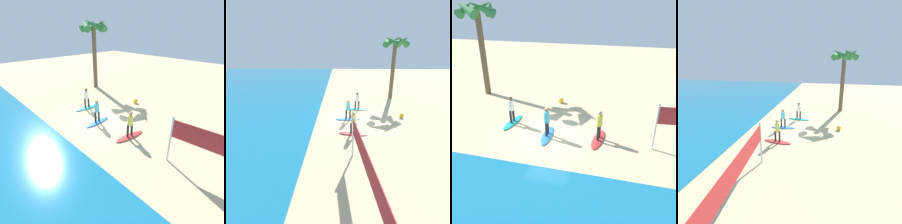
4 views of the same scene
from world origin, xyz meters
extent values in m
plane|color=#CCB789|center=(0.00, 0.00, 0.00)|extent=(60.00, 60.00, 0.00)
ellipsoid|color=red|center=(-2.78, -0.02, 0.04)|extent=(0.80, 2.15, 0.09)
cylinder|color=#232328|center=(-2.76, 0.14, 0.48)|extent=(0.14, 0.14, 0.78)
cylinder|color=#232328|center=(-2.80, -0.18, 0.48)|extent=(0.14, 0.14, 0.78)
cylinder|color=#E0E04C|center=(-2.78, -0.02, 1.18)|extent=(0.32, 0.32, 0.62)
sphere|color=tan|center=(-2.78, -0.02, 1.61)|extent=(0.24, 0.24, 0.24)
ellipsoid|color=blue|center=(0.01, 0.27, 0.04)|extent=(0.73, 2.14, 0.09)
cylinder|color=#232328|center=(0.00, 0.43, 0.48)|extent=(0.14, 0.14, 0.78)
cylinder|color=#232328|center=(0.03, 0.11, 0.48)|extent=(0.14, 0.14, 0.78)
cylinder|color=#4CC6D1|center=(0.01, 0.27, 1.18)|extent=(0.32, 0.32, 0.62)
sphere|color=#9E704C|center=(0.01, 0.27, 1.61)|extent=(0.24, 0.24, 0.24)
ellipsoid|color=teal|center=(2.55, -0.67, 0.04)|extent=(0.71, 2.13, 0.09)
cylinder|color=#232328|center=(2.57, -0.51, 0.48)|extent=(0.14, 0.14, 0.78)
cylinder|color=#232328|center=(2.54, -0.83, 0.48)|extent=(0.14, 0.14, 0.78)
cylinder|color=white|center=(2.55, -0.67, 1.18)|extent=(0.32, 0.32, 0.62)
sphere|color=brown|center=(2.55, -0.67, 1.61)|extent=(0.24, 0.24, 0.24)
cylinder|color=silver|center=(-5.51, 0.16, 1.25)|extent=(0.10, 0.10, 2.50)
cylinder|color=brown|center=(6.75, -4.92, 3.06)|extent=(0.44, 0.44, 6.11)
cone|color=#2D7538|center=(7.65, -4.92, 6.36)|extent=(0.70, 1.93, 1.40)
cone|color=#2D7538|center=(7.02, -4.07, 6.36)|extent=(2.05, 1.26, 1.40)
cone|color=#2D7538|center=(6.02, -4.39, 6.36)|extent=(1.70, 1.97, 1.40)
cone|color=#2D7538|center=(6.02, -5.45, 6.36)|extent=(1.70, 1.97, 1.40)
cone|color=#2D7538|center=(7.02, -5.78, 6.36)|extent=(2.05, 1.26, 1.40)
sphere|color=yellow|center=(0.53, -4.49, 0.20)|extent=(0.40, 0.40, 0.40)
camera|label=1|loc=(-8.85, 7.13, 6.17)|focal=28.62mm
camera|label=2|loc=(-15.40, 0.84, 6.55)|focal=30.86mm
camera|label=3|loc=(-3.82, 11.20, 6.86)|focal=38.55mm
camera|label=4|loc=(-14.12, -3.41, 5.88)|focal=28.46mm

